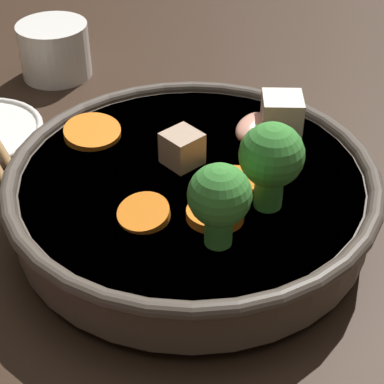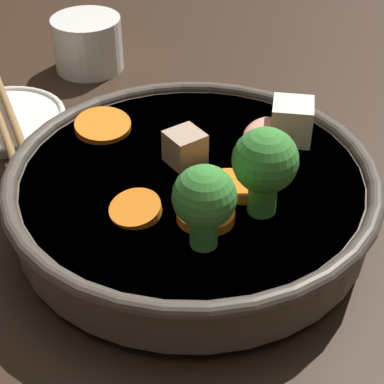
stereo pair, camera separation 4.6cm
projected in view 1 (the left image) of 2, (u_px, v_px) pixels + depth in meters
name	position (u px, v px, depth m)	size (l,w,h in m)	color
ground_plane	(192.00, 226.00, 0.48)	(3.00, 3.00, 0.00)	black
stirfry_bowl	(194.00, 190.00, 0.46)	(0.27, 0.27, 0.11)	#51473D
tea_cup	(55.00, 50.00, 0.66)	(0.07, 0.07, 0.06)	white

